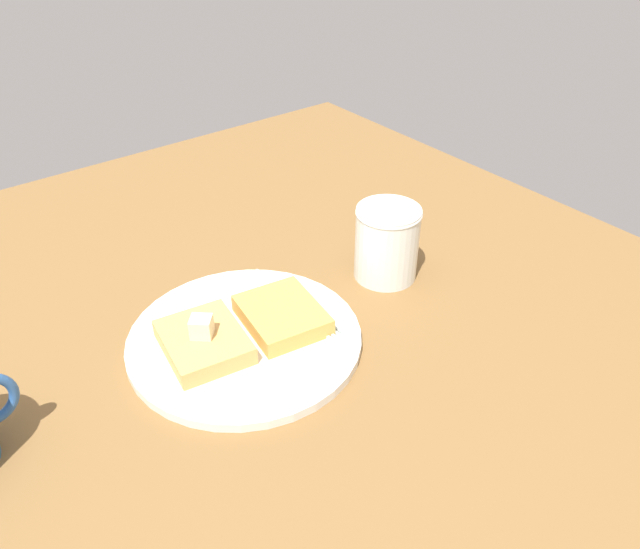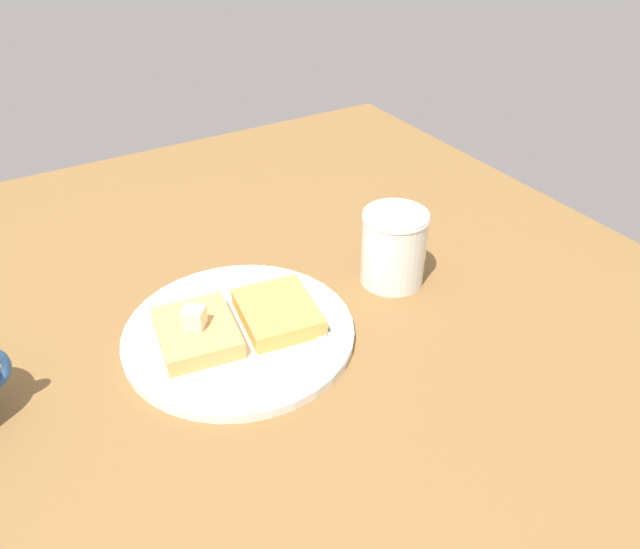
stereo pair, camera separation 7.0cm
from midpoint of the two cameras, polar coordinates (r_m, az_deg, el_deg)
The scene contains 7 objects.
table_surface at distance 67.28cm, azimuth -10.17°, elevation -8.89°, with size 113.21×113.21×2.56cm, color brown.
plate at distance 68.35cm, azimuth -9.83°, elevation -5.93°, with size 25.15×25.15×1.05cm.
toast_slice_left at distance 66.55cm, azimuth -13.59°, elevation -6.13°, with size 7.91×9.58×2.03cm, color tan.
toast_slice_middle at distance 68.55cm, azimuth -6.43°, elevation -3.82°, with size 7.91×9.58×2.03cm, color gold.
butter_pat_primary at distance 65.15cm, azimuth -13.86°, elevation -4.79°, with size 2.17×1.95×2.17cm, color beige.
fork at distance 70.96cm, azimuth -4.77°, elevation -3.03°, with size 2.24×16.02×0.36cm.
syrup_jar at distance 75.79cm, azimuth 3.48°, elevation 2.57°, with size 7.95×7.95×9.28cm.
Camera 1 is at (-23.02, -42.95, 47.14)cm, focal length 35.00 mm.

